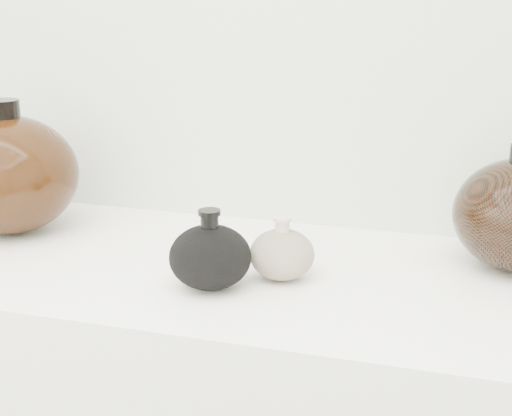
% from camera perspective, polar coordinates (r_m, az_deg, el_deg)
% --- Properties ---
extents(black_gourd_vase, '(0.13, 0.13, 0.12)m').
position_cam_1_polar(black_gourd_vase, '(1.05, -3.68, -3.88)').
color(black_gourd_vase, black).
rests_on(black_gourd_vase, display_counter).
extents(cream_gourd_vase, '(0.10, 0.10, 0.10)m').
position_cam_1_polar(cream_gourd_vase, '(1.08, 2.09, -3.68)').
color(cream_gourd_vase, '#BFAE94').
rests_on(cream_gourd_vase, display_counter).
extents(left_round_pot, '(0.30, 0.30, 0.24)m').
position_cam_1_polar(left_round_pot, '(1.35, -19.25, 2.58)').
color(left_round_pot, black).
rests_on(left_round_pot, display_counter).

